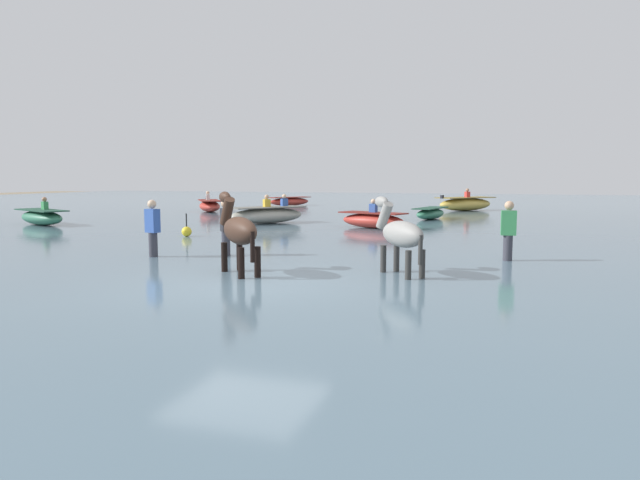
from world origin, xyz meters
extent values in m
plane|color=#84755B|center=(0.00, 0.00, 0.00)|extent=(120.00, 120.00, 0.00)
cube|color=slate|center=(0.00, 10.00, 0.16)|extent=(90.00, 90.00, 0.32)
ellipsoid|color=gray|center=(2.47, 1.58, 1.09)|extent=(1.16, 1.20, 0.50)
cylinder|color=#31312F|center=(2.07, 1.79, 0.42)|extent=(0.12, 0.12, 0.84)
cylinder|color=#31312F|center=(2.29, 2.00, 0.42)|extent=(0.12, 0.12, 0.84)
cylinder|color=#31312F|center=(2.66, 1.16, 0.42)|extent=(0.12, 0.12, 0.84)
cylinder|color=#31312F|center=(2.88, 1.36, 0.42)|extent=(0.12, 0.12, 0.84)
cylinder|color=gray|center=(2.03, 2.05, 1.40)|extent=(0.45, 0.47, 0.57)
ellipsoid|color=gray|center=(1.94, 2.14, 1.66)|extent=(0.42, 0.43, 0.21)
cylinder|color=#31312F|center=(2.87, 1.14, 0.86)|extent=(0.08, 0.08, 0.53)
ellipsoid|color=#382319|center=(-0.45, 0.70, 1.15)|extent=(1.26, 1.22, 0.52)
cylinder|color=black|center=(-0.89, 0.90, 0.44)|extent=(0.12, 0.12, 0.89)
cylinder|color=black|center=(-0.67, 1.13, 0.44)|extent=(0.12, 0.12, 0.89)
cylinder|color=black|center=(-0.22, 0.28, 0.44)|extent=(0.12, 0.12, 0.89)
cylinder|color=black|center=(0.00, 0.50, 0.44)|extent=(0.12, 0.12, 0.89)
cylinder|color=#382319|center=(-0.95, 1.17, 1.48)|extent=(0.49, 0.48, 0.60)
ellipsoid|color=#382319|center=(-1.04, 1.26, 1.75)|extent=(0.45, 0.44, 0.22)
cylinder|color=black|center=(0.01, 0.28, 0.91)|extent=(0.08, 0.08, 0.56)
ellipsoid|color=#BC382D|center=(-10.70, 17.96, 0.60)|extent=(2.49, 2.95, 0.57)
cube|color=maroon|center=(-10.70, 17.96, 0.90)|extent=(2.39, 2.84, 0.04)
cube|color=black|center=(-11.49, 19.09, 0.97)|extent=(0.20, 0.19, 0.18)
cube|color=white|center=(-10.78, 17.91, 1.07)|extent=(0.30, 0.32, 0.30)
sphere|color=beige|center=(-10.78, 17.91, 1.31)|extent=(0.18, 0.18, 0.18)
ellipsoid|color=#BC382D|center=(-0.33, 11.16, 0.58)|extent=(2.70, 1.77, 0.53)
cube|color=maroon|center=(-0.33, 11.16, 0.86)|extent=(2.60, 1.70, 0.04)
cube|color=#3356A8|center=(-0.32, 11.18, 1.03)|extent=(0.31, 0.26, 0.30)
sphere|color=beige|center=(-0.32, 11.18, 1.27)|extent=(0.18, 0.18, 0.18)
ellipsoid|color=#BC382D|center=(-9.01, 25.15, 0.57)|extent=(2.38, 2.89, 0.51)
cube|color=maroon|center=(-9.01, 25.15, 0.84)|extent=(2.29, 2.78, 0.04)
ellipsoid|color=gold|center=(2.03, 23.08, 0.66)|extent=(3.26, 3.49, 0.69)
cube|color=olive|center=(2.03, 23.08, 1.03)|extent=(3.13, 3.35, 0.04)
cube|color=black|center=(0.92, 21.80, 1.10)|extent=(0.20, 0.20, 0.18)
cube|color=red|center=(2.12, 23.01, 1.20)|extent=(0.31, 0.31, 0.30)
sphere|color=#A37556|center=(2.12, 23.01, 1.44)|extent=(0.18, 0.18, 0.18)
ellipsoid|color=#B2AD9E|center=(-4.77, 11.86, 0.62)|extent=(2.80, 3.21, 0.61)
cube|color=slate|center=(-4.77, 11.86, 0.95)|extent=(2.68, 3.08, 0.04)
cube|color=#3356A8|center=(-4.34, 12.65, 1.12)|extent=(0.30, 0.32, 0.30)
sphere|color=beige|center=(-4.34, 12.65, 1.36)|extent=(0.18, 0.18, 0.18)
cube|color=gold|center=(-4.77, 11.86, 1.12)|extent=(0.30, 0.32, 0.30)
sphere|color=tan|center=(-4.77, 11.86, 1.36)|extent=(0.18, 0.18, 0.18)
ellipsoid|color=#337556|center=(-12.70, 8.52, 0.59)|extent=(3.08, 2.11, 0.54)
cube|color=#1E4634|center=(-12.70, 8.52, 0.88)|extent=(2.96, 2.02, 0.04)
cube|color=#388E51|center=(-12.64, 8.65, 1.05)|extent=(0.31, 0.27, 0.30)
sphere|color=#A37556|center=(-12.64, 8.65, 1.29)|extent=(0.18, 0.18, 0.18)
ellipsoid|color=#337556|center=(1.07, 16.14, 0.55)|extent=(1.36, 2.59, 0.47)
cube|color=#1E4634|center=(1.07, 16.14, 0.80)|extent=(1.31, 2.48, 0.04)
cylinder|color=#383842|center=(-3.42, 2.25, 0.44)|extent=(0.20, 0.20, 0.88)
cube|color=#3356A8|center=(-3.42, 2.25, 1.15)|extent=(0.36, 0.29, 0.54)
sphere|color=beige|center=(-3.42, 2.25, 1.53)|extent=(0.20, 0.20, 0.20)
cylinder|color=#383842|center=(4.34, 4.17, 0.44)|extent=(0.20, 0.20, 0.88)
cube|color=#388E51|center=(4.34, 4.17, 1.15)|extent=(0.34, 0.23, 0.54)
sphere|color=tan|center=(4.34, 4.17, 1.53)|extent=(0.20, 0.20, 0.20)
cylinder|color=#383842|center=(-1.95, 3.01, 0.44)|extent=(0.20, 0.20, 0.88)
cube|color=#232328|center=(-1.95, 3.01, 1.15)|extent=(0.36, 0.37, 0.54)
sphere|color=tan|center=(-1.95, 3.01, 1.53)|extent=(0.20, 0.20, 0.20)
sphere|color=yellow|center=(-5.10, 6.44, 0.47)|extent=(0.31, 0.31, 0.31)
cylinder|color=black|center=(-5.10, 6.44, 0.83)|extent=(0.04, 0.04, 0.40)
camera|label=1|loc=(4.37, -9.05, 2.16)|focal=32.40mm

